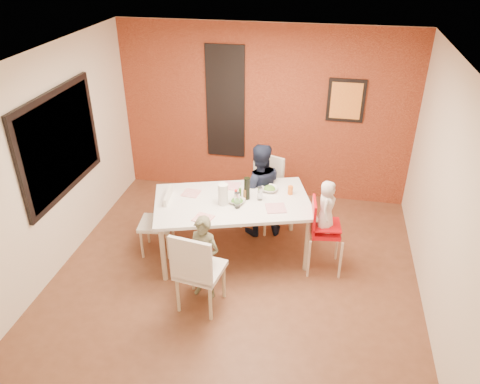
% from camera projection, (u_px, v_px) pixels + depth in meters
% --- Properties ---
extents(ground, '(4.50, 4.50, 0.00)m').
position_uv_depth(ground, '(235.00, 276.00, 5.92)').
color(ground, brown).
rests_on(ground, ground).
extents(ceiling, '(4.50, 4.50, 0.02)m').
position_uv_depth(ceiling, '(234.00, 61.00, 4.59)').
color(ceiling, white).
rests_on(ceiling, wall_back).
extents(wall_back, '(4.50, 0.02, 2.70)m').
position_uv_depth(wall_back, '(264.00, 114.00, 7.18)').
color(wall_back, '#F1E2C7').
rests_on(wall_back, ground).
extents(wall_front, '(4.50, 0.02, 2.70)m').
position_uv_depth(wall_front, '(172.00, 328.00, 3.33)').
color(wall_front, '#F1E2C7').
rests_on(wall_front, ground).
extents(wall_left, '(0.02, 4.50, 2.70)m').
position_uv_depth(wall_left, '(52.00, 165.00, 5.63)').
color(wall_left, '#F1E2C7').
rests_on(wall_left, ground).
extents(wall_right, '(0.02, 4.50, 2.70)m').
position_uv_depth(wall_right, '(446.00, 201.00, 4.88)').
color(wall_right, '#F1E2C7').
rests_on(wall_right, ground).
extents(brick_accent_wall, '(4.50, 0.02, 2.70)m').
position_uv_depth(brick_accent_wall, '(264.00, 114.00, 7.16)').
color(brick_accent_wall, maroon).
rests_on(brick_accent_wall, ground).
extents(picture_window_frame, '(0.05, 1.70, 1.30)m').
position_uv_depth(picture_window_frame, '(60.00, 143.00, 5.70)').
color(picture_window_frame, black).
rests_on(picture_window_frame, wall_left).
extents(picture_window_pane, '(0.02, 1.55, 1.15)m').
position_uv_depth(picture_window_pane, '(61.00, 143.00, 5.69)').
color(picture_window_pane, black).
rests_on(picture_window_pane, wall_left).
extents(glassblock_strip, '(0.55, 0.03, 1.70)m').
position_uv_depth(glassblock_strip, '(226.00, 103.00, 7.17)').
color(glassblock_strip, '#B5BEC5').
rests_on(glassblock_strip, wall_back).
extents(glassblock_surround, '(0.60, 0.03, 1.76)m').
position_uv_depth(glassblock_surround, '(225.00, 103.00, 7.17)').
color(glassblock_surround, black).
rests_on(glassblock_surround, wall_back).
extents(art_print_frame, '(0.54, 0.03, 0.64)m').
position_uv_depth(art_print_frame, '(346.00, 101.00, 6.79)').
color(art_print_frame, black).
rests_on(art_print_frame, wall_back).
extents(art_print_canvas, '(0.44, 0.01, 0.54)m').
position_uv_depth(art_print_canvas, '(346.00, 101.00, 6.78)').
color(art_print_canvas, '#F39C36').
rests_on(art_print_canvas, wall_back).
extents(dining_table, '(2.19, 1.62, 0.82)m').
position_uv_depth(dining_table, '(232.00, 206.00, 5.97)').
color(dining_table, white).
rests_on(dining_table, ground).
extents(chair_near, '(0.56, 0.56, 1.05)m').
position_uv_depth(chair_near, '(197.00, 269.00, 5.11)').
color(chair_near, silver).
rests_on(chair_near, ground).
extents(chair_far, '(0.63, 0.63, 1.05)m').
position_uv_depth(chair_far, '(264.00, 188.00, 6.71)').
color(chair_far, beige).
rests_on(chair_far, ground).
extents(chair_left, '(0.48, 0.48, 0.92)m').
position_uv_depth(chair_left, '(162.00, 219.00, 6.13)').
color(chair_left, silver).
rests_on(chair_left, ground).
extents(high_chair, '(0.46, 0.46, 1.00)m').
position_uv_depth(high_chair, '(322.00, 229.00, 5.77)').
color(high_chair, red).
rests_on(high_chair, ground).
extents(child_near, '(0.45, 0.35, 1.08)m').
position_uv_depth(child_near, '(204.00, 258.00, 5.35)').
color(child_near, brown).
rests_on(child_near, ground).
extents(child_far, '(0.79, 0.69, 1.36)m').
position_uv_depth(child_far, '(259.00, 190.00, 6.46)').
color(child_far, black).
rests_on(child_far, ground).
extents(toddler, '(0.25, 0.35, 0.67)m').
position_uv_depth(toddler, '(326.00, 206.00, 5.61)').
color(toddler, silver).
rests_on(toddler, high_chair).
extents(plate_near_left, '(0.26, 0.26, 0.01)m').
position_uv_depth(plate_near_left, '(203.00, 218.00, 5.57)').
color(plate_near_left, white).
rests_on(plate_near_left, dining_table).
extents(plate_far_mid, '(0.23, 0.23, 0.01)m').
position_uv_depth(plate_far_mid, '(231.00, 186.00, 6.27)').
color(plate_far_mid, white).
rests_on(plate_far_mid, dining_table).
extents(plate_near_right, '(0.29, 0.29, 0.01)m').
position_uv_depth(plate_near_right, '(276.00, 208.00, 5.77)').
color(plate_near_right, white).
rests_on(plate_near_right, dining_table).
extents(plate_far_left, '(0.23, 0.23, 0.01)m').
position_uv_depth(plate_far_left, '(191.00, 193.00, 6.10)').
color(plate_far_left, white).
rests_on(plate_far_left, dining_table).
extents(salad_bowl_a, '(0.23, 0.23, 0.05)m').
position_uv_depth(salad_bowl_a, '(237.00, 201.00, 5.88)').
color(salad_bowl_a, silver).
rests_on(salad_bowl_a, dining_table).
extents(salad_bowl_b, '(0.22, 0.22, 0.05)m').
position_uv_depth(salad_bowl_b, '(270.00, 189.00, 6.15)').
color(salad_bowl_b, white).
rests_on(salad_bowl_b, dining_table).
extents(wine_bottle, '(0.08, 0.08, 0.30)m').
position_uv_depth(wine_bottle, '(247.00, 188.00, 5.91)').
color(wine_bottle, black).
rests_on(wine_bottle, dining_table).
extents(wine_glass_a, '(0.07, 0.07, 0.21)m').
position_uv_depth(wine_glass_a, '(237.00, 200.00, 5.74)').
color(wine_glass_a, silver).
rests_on(wine_glass_a, dining_table).
extents(wine_glass_b, '(0.06, 0.06, 0.18)m').
position_uv_depth(wine_glass_b, '(260.00, 194.00, 5.92)').
color(wine_glass_b, silver).
rests_on(wine_glass_b, dining_table).
extents(paper_towel_roll, '(0.12, 0.12, 0.28)m').
position_uv_depth(paper_towel_roll, '(223.00, 194.00, 5.80)').
color(paper_towel_roll, silver).
rests_on(paper_towel_roll, dining_table).
extents(condiment_red, '(0.04, 0.04, 0.14)m').
position_uv_depth(condiment_red, '(236.00, 195.00, 5.93)').
color(condiment_red, red).
rests_on(condiment_red, dining_table).
extents(condiment_green, '(0.04, 0.04, 0.14)m').
position_uv_depth(condiment_green, '(240.00, 193.00, 5.97)').
color(condiment_green, '#366C24').
rests_on(condiment_green, dining_table).
extents(condiment_brown, '(0.04, 0.04, 0.14)m').
position_uv_depth(condiment_brown, '(245.00, 195.00, 5.92)').
color(condiment_brown, brown).
rests_on(condiment_brown, dining_table).
extents(sippy_cup, '(0.07, 0.07, 0.12)m').
position_uv_depth(sippy_cup, '(290.00, 190.00, 6.06)').
color(sippy_cup, orange).
rests_on(sippy_cup, dining_table).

